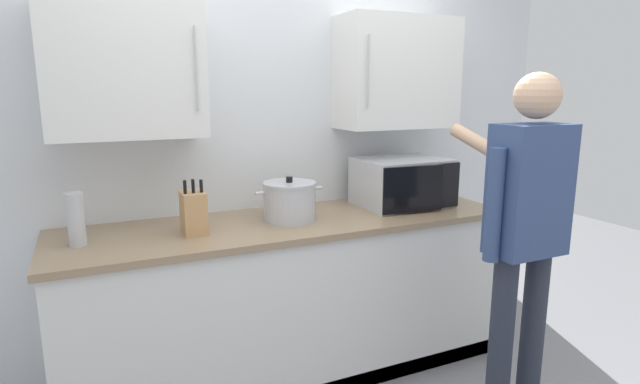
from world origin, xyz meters
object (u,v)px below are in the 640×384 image
object	(u,v)px
stock_pot	(290,201)
knife_block	(194,213)
thermos_flask	(76,219)
person_figure	(524,223)
microwave_oven	(399,182)

from	to	relation	value
stock_pot	knife_block	bearing A→B (deg)	-176.02
thermos_flask	person_figure	xyz separation A→B (m)	(1.84, -0.84, -0.02)
thermos_flask	person_figure	world-z (taller)	person_figure
person_figure	thermos_flask	bearing A→B (deg)	155.53
stock_pot	thermos_flask	xyz separation A→B (m)	(-1.03, -0.02, 0.02)
thermos_flask	person_figure	size ratio (longest dim) A/B	0.15
knife_block	person_figure	world-z (taller)	person_figure
person_figure	stock_pot	bearing A→B (deg)	133.29
microwave_oven	stock_pot	world-z (taller)	microwave_oven
thermos_flask	person_figure	bearing A→B (deg)	-24.47
microwave_oven	knife_block	distance (m)	1.25
microwave_oven	person_figure	bearing A→B (deg)	-85.44
knife_block	person_figure	xyz separation A→B (m)	(1.32, -0.82, -0.00)
microwave_oven	stock_pot	bearing A→B (deg)	-176.20
person_figure	knife_block	bearing A→B (deg)	148.26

